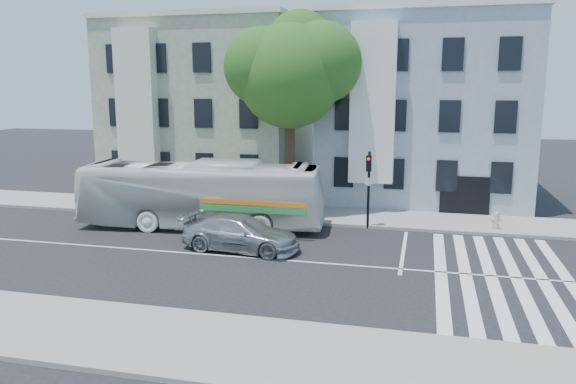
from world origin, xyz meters
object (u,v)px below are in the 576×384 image
(traffic_signal, at_px, (369,180))
(fire_hydrant, at_px, (496,220))
(bus, at_px, (202,195))
(sedan, at_px, (241,233))

(traffic_signal, relative_size, fire_hydrant, 4.57)
(fire_hydrant, bearing_deg, traffic_signal, -170.89)
(bus, height_order, traffic_signal, traffic_signal)
(bus, xyz_separation_m, fire_hydrant, (14.19, 2.68, -1.11))
(sedan, relative_size, fire_hydrant, 6.12)
(sedan, distance_m, fire_hydrant, 12.56)
(bus, height_order, fire_hydrant, bus)
(bus, bearing_deg, traffic_signal, -84.06)
(bus, relative_size, fire_hydrant, 14.37)
(traffic_signal, bearing_deg, bus, -178.43)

